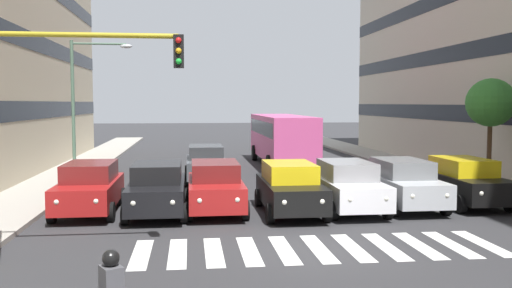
# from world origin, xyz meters

# --- Properties ---
(ground_plane) EXTENTS (180.00, 180.00, 0.00)m
(ground_plane) POSITION_xyz_m (0.00, 0.00, 0.00)
(ground_plane) COLOR #2D2D30
(crosswalk_markings) EXTENTS (9.45, 2.80, 0.01)m
(crosswalk_markings) POSITION_xyz_m (0.00, 0.00, 0.00)
(crosswalk_markings) COLOR silver
(crosswalk_markings) RESTS_ON ground_plane
(car_0) EXTENTS (2.02, 4.44, 1.72)m
(car_0) POSITION_xyz_m (-6.74, -5.36, 0.89)
(car_0) COLOR black
(car_0) RESTS_ON ground_plane
(car_1) EXTENTS (2.02, 4.44, 1.72)m
(car_1) POSITION_xyz_m (-4.29, -5.10, 0.89)
(car_1) COLOR #B2B7BC
(car_1) RESTS_ON ground_plane
(car_2) EXTENTS (2.02, 4.44, 1.72)m
(car_2) POSITION_xyz_m (-2.15, -4.77, 0.89)
(car_2) COLOR silver
(car_2) RESTS_ON ground_plane
(car_3) EXTENTS (2.02, 4.44, 1.72)m
(car_3) POSITION_xyz_m (-0.08, -4.54, 0.89)
(car_3) COLOR black
(car_3) RESTS_ON ground_plane
(car_4) EXTENTS (2.02, 4.44, 1.72)m
(car_4) POSITION_xyz_m (2.42, -5.13, 0.89)
(car_4) COLOR maroon
(car_4) RESTS_ON ground_plane
(car_5) EXTENTS (2.02, 4.44, 1.72)m
(car_5) POSITION_xyz_m (4.38, -4.92, 0.89)
(car_5) COLOR black
(car_5) RESTS_ON ground_plane
(car_6) EXTENTS (2.02, 4.44, 1.72)m
(car_6) POSITION_xyz_m (6.67, -5.40, 0.89)
(car_6) COLOR maroon
(car_6) RESTS_ON ground_plane
(car_row2_0) EXTENTS (2.02, 4.44, 1.72)m
(car_row2_0) POSITION_xyz_m (2.53, -12.50, 0.89)
(car_row2_0) COLOR #474C51
(car_row2_0) RESTS_ON ground_plane
(bus_behind_traffic) EXTENTS (2.78, 10.50, 3.00)m
(bus_behind_traffic) POSITION_xyz_m (-2.15, -18.78, 1.86)
(bus_behind_traffic) COLOR #DB5193
(bus_behind_traffic) RESTS_ON ground_plane
(traffic_light_gantry) EXTENTS (4.46, 0.36, 5.50)m
(traffic_light_gantry) POSITION_xyz_m (6.48, 0.59, 3.71)
(traffic_light_gantry) COLOR #AD991E
(traffic_light_gantry) RESTS_ON ground_plane
(street_lamp_right) EXTENTS (2.88, 0.28, 6.54)m
(street_lamp_right) POSITION_xyz_m (8.27, -13.33, 4.19)
(street_lamp_right) COLOR #4C6B56
(street_lamp_right) RESTS_ON sidewalk_right
(street_tree_1) EXTENTS (2.09, 2.09, 4.66)m
(street_tree_1) POSITION_xyz_m (-9.61, -8.74, 3.74)
(street_tree_1) COLOR #513823
(street_tree_1) RESTS_ON sidewalk_left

